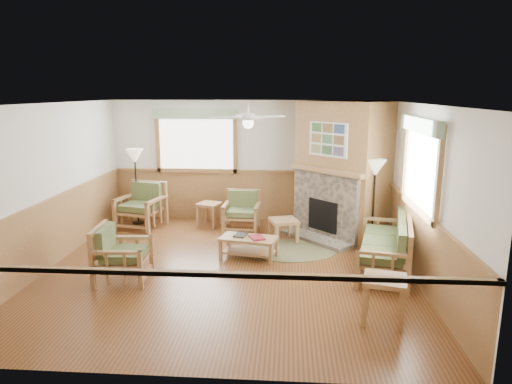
# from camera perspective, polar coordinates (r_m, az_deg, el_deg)

# --- Properties ---
(floor) EXTENTS (6.00, 6.00, 0.01)m
(floor) POSITION_cam_1_polar(r_m,az_deg,el_deg) (7.75, -3.36, -9.45)
(floor) COLOR brown
(floor) RESTS_ON ground
(ceiling) EXTENTS (6.00, 6.00, 0.01)m
(ceiling) POSITION_cam_1_polar(r_m,az_deg,el_deg) (7.19, -3.64, 10.98)
(ceiling) COLOR white
(ceiling) RESTS_ON floor
(wall_back) EXTENTS (6.00, 0.02, 2.70)m
(wall_back) POSITION_cam_1_polar(r_m,az_deg,el_deg) (10.28, -1.32, 3.88)
(wall_back) COLOR white
(wall_back) RESTS_ON floor
(wall_front) EXTENTS (6.00, 0.02, 2.70)m
(wall_front) POSITION_cam_1_polar(r_m,az_deg,el_deg) (4.50, -8.51, -7.60)
(wall_front) COLOR white
(wall_front) RESTS_ON floor
(wall_left) EXTENTS (0.02, 6.00, 2.70)m
(wall_left) POSITION_cam_1_polar(r_m,az_deg,el_deg) (8.29, -24.52, 0.67)
(wall_left) COLOR white
(wall_left) RESTS_ON floor
(wall_right) EXTENTS (0.02, 6.00, 2.70)m
(wall_right) POSITION_cam_1_polar(r_m,az_deg,el_deg) (7.57, 19.64, 0.04)
(wall_right) COLOR white
(wall_right) RESTS_ON floor
(wainscot) EXTENTS (6.00, 6.00, 1.10)m
(wainscot) POSITION_cam_1_polar(r_m,az_deg,el_deg) (7.56, -3.42, -5.55)
(wainscot) COLOR olive
(wainscot) RESTS_ON floor
(fireplace) EXTENTS (3.11, 3.11, 2.70)m
(fireplace) POSITION_cam_1_polar(r_m,az_deg,el_deg) (9.37, 10.73, 2.82)
(fireplace) COLOR olive
(fireplace) RESTS_ON floor
(window_back) EXTENTS (1.90, 0.16, 1.50)m
(window_back) POSITION_cam_1_polar(r_m,az_deg,el_deg) (10.30, -7.58, 10.39)
(window_back) COLOR white
(window_back) RESTS_ON wall_back
(window_right) EXTENTS (0.16, 1.90, 1.50)m
(window_right) POSITION_cam_1_polar(r_m,az_deg,el_deg) (7.22, 20.44, 8.88)
(window_right) COLOR white
(window_right) RESTS_ON wall_right
(ceiling_fan) EXTENTS (1.59, 1.59, 0.36)m
(ceiling_fan) POSITION_cam_1_polar(r_m,az_deg,el_deg) (7.46, -1.00, 10.74)
(ceiling_fan) COLOR white
(ceiling_fan) RESTS_ON ceiling
(sofa) EXTENTS (2.07, 1.20, 0.89)m
(sofa) POSITION_cam_1_polar(r_m,az_deg,el_deg) (7.80, 15.74, -6.23)
(sofa) COLOR #A1784B
(sofa) RESTS_ON floor
(armchair_back_left) EXTENTS (1.03, 1.03, 0.96)m
(armchair_back_left) POSITION_cam_1_polar(r_m,az_deg,el_deg) (10.10, -14.23, -1.69)
(armchair_back_left) COLOR #A1784B
(armchair_back_left) RESTS_ON floor
(armchair_back_right) EXTENTS (0.76, 0.76, 0.82)m
(armchair_back_right) POSITION_cam_1_polar(r_m,az_deg,el_deg) (9.62, -1.83, -2.44)
(armchair_back_right) COLOR #A1784B
(armchair_back_right) RESTS_ON floor
(armchair_left) EXTENTS (0.82, 0.82, 0.87)m
(armchair_left) POSITION_cam_1_polar(r_m,az_deg,el_deg) (7.39, -16.32, -7.40)
(armchair_left) COLOR #A1784B
(armchair_left) RESTS_ON floor
(coffee_table) EXTENTS (1.05, 0.68, 0.39)m
(coffee_table) POSITION_cam_1_polar(r_m,az_deg,el_deg) (8.08, -0.91, -6.98)
(coffee_table) COLOR #A1784B
(coffee_table) RESTS_ON floor
(end_table_chairs) EXTENTS (0.58, 0.57, 0.51)m
(end_table_chairs) POSITION_cam_1_polar(r_m,az_deg,el_deg) (10.03, -5.79, -2.79)
(end_table_chairs) COLOR #A1784B
(end_table_chairs) RESTS_ON floor
(end_table_sofa) EXTENTS (0.63, 0.62, 0.59)m
(end_table_sofa) POSITION_cam_1_polar(r_m,az_deg,el_deg) (6.18, 15.68, -12.79)
(end_table_sofa) COLOR #A1784B
(end_table_sofa) RESTS_ON floor
(footstool) EXTENTS (0.64, 0.64, 0.44)m
(footstool) POSITION_cam_1_polar(r_m,az_deg,el_deg) (9.01, 3.49, -4.76)
(footstool) COLOR #A1784B
(footstool) RESTS_ON floor
(braided_rug) EXTENTS (1.94, 1.94, 0.01)m
(braided_rug) POSITION_cam_1_polar(r_m,az_deg,el_deg) (8.54, 3.83, -7.26)
(braided_rug) COLOR brown
(braided_rug) RESTS_ON floor
(floor_lamp_left) EXTENTS (0.45, 0.45, 1.68)m
(floor_lamp_left) POSITION_cam_1_polar(r_m,az_deg,el_deg) (10.36, -14.72, 0.67)
(floor_lamp_left) COLOR black
(floor_lamp_left) RESTS_ON floor
(floor_lamp_right) EXTENTS (0.44, 0.44, 1.68)m
(floor_lamp_right) POSITION_cam_1_polar(r_m,az_deg,el_deg) (8.73, 14.47, -1.47)
(floor_lamp_right) COLOR black
(floor_lamp_right) RESTS_ON floor
(book_red) EXTENTS (0.32, 0.36, 0.03)m
(book_red) POSITION_cam_1_polar(r_m,az_deg,el_deg) (7.95, 0.13, -5.61)
(book_red) COLOR maroon
(book_red) RESTS_ON coffee_table
(book_dark) EXTENTS (0.26, 0.31, 0.03)m
(book_dark) POSITION_cam_1_polar(r_m,az_deg,el_deg) (8.09, -1.94, -5.33)
(book_dark) COLOR black
(book_dark) RESTS_ON coffee_table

